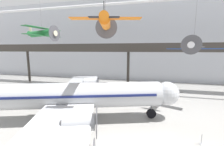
# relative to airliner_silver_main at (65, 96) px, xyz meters

# --- Properties ---
(ground_plane) EXTENTS (260.00, 260.00, 0.00)m
(ground_plane) POSITION_rel_airliner_silver_main_xyz_m (5.49, -4.17, -3.45)
(ground_plane) COLOR #9E9B96
(hangar_back_wall) EXTENTS (140.00, 3.00, 24.73)m
(hangar_back_wall) POSITION_rel_airliner_silver_main_xyz_m (5.49, 30.67, 8.91)
(hangar_back_wall) COLOR silver
(hangar_back_wall) RESTS_ON ground
(mezzanine_walkway) EXTENTS (110.00, 3.20, 10.91)m
(mezzanine_walkway) POSITION_rel_airliner_silver_main_xyz_m (5.49, 19.94, 5.77)
(mezzanine_walkway) COLOR #38332D
(mezzanine_walkway) RESTS_ON ground
(ceiling_truss_beam) EXTENTS (120.00, 0.60, 0.60)m
(ceiling_truss_beam) POSITION_rel_airliner_silver_main_xyz_m (5.49, 16.25, 15.72)
(ceiling_truss_beam) COLOR silver
(airliner_silver_main) EXTENTS (30.24, 35.21, 9.83)m
(airliner_silver_main) POSITION_rel_airliner_silver_main_xyz_m (0.00, 0.00, 0.00)
(airliner_silver_main) COLOR #B7BABF
(airliner_silver_main) RESTS_ON ground
(suspended_plane_green_biplane) EXTENTS (7.13, 8.70, 7.83)m
(suspended_plane_green_biplane) POSITION_rel_airliner_silver_main_xyz_m (-10.50, 9.84, 9.29)
(suspended_plane_green_biplane) COLOR #1E6B33
(suspended_plane_blue_trainer) EXTENTS (7.94, 6.81, 9.97)m
(suspended_plane_blue_trainer) POSITION_rel_airliner_silver_main_xyz_m (17.46, 10.24, 6.45)
(suspended_plane_blue_trainer) COLOR #1E4CAD
(suspended_plane_orange_highwing) EXTENTS (8.90, 7.40, 7.81)m
(suspended_plane_orange_highwing) POSITION_rel_airliner_silver_main_xyz_m (5.16, 1.46, 9.32)
(suspended_plane_orange_highwing) COLOR orange
(stanchion_barrier) EXTENTS (0.36, 0.36, 1.08)m
(stanchion_barrier) POSITION_rel_airliner_silver_main_xyz_m (15.96, -1.24, -3.13)
(stanchion_barrier) COLOR #B2B5BA
(stanchion_barrier) RESTS_ON ground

